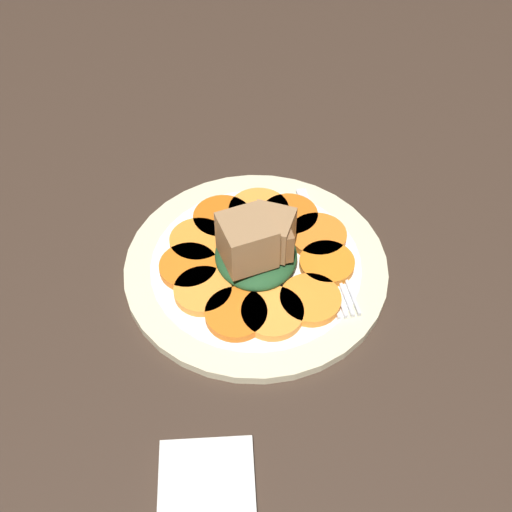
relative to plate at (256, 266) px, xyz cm
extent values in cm
cube|color=#38281E|center=(0.00, 0.00, -1.52)|extent=(120.00, 120.00, 2.00)
cylinder|color=beige|center=(0.00, 0.00, -0.02)|extent=(26.61, 26.61, 1.00)
cylinder|color=white|center=(0.00, 0.00, 0.03)|extent=(21.29, 21.29, 1.00)
cylinder|color=#D66114|center=(6.07, 3.23, 1.01)|extent=(6.22, 6.22, 0.86)
cylinder|color=orange|center=(2.91, 5.81, 1.01)|extent=(5.89, 5.89, 0.86)
cylinder|color=orange|center=(-0.52, 6.78, 1.01)|extent=(5.81, 5.81, 0.86)
cylinder|color=orange|center=(-3.65, 5.35, 1.01)|extent=(5.63, 5.63, 0.86)
cylinder|color=orange|center=(-6.56, 2.25, 1.01)|extent=(5.89, 5.89, 0.86)
cylinder|color=orange|center=(-6.65, -1.15, 1.01)|extent=(5.93, 5.93, 0.86)
cylinder|color=orange|center=(-5.31, -4.88, 1.01)|extent=(5.89, 5.89, 0.86)
cylinder|color=orange|center=(-0.89, -7.05, 1.01)|extent=(5.54, 5.54, 0.86)
cylinder|color=orange|center=(2.89, -6.60, 1.01)|extent=(5.98, 5.98, 0.86)
cylinder|color=orange|center=(5.95, -3.90, 1.01)|extent=(6.12, 6.12, 0.86)
cylinder|color=orange|center=(6.86, -0.71, 1.01)|extent=(6.50, 6.50, 0.86)
ellipsoid|color=#1E4723|center=(0.00, 0.00, 1.76)|extent=(9.13, 8.22, 2.36)
cube|color=#9E754C|center=(0.28, -1.44, 4.95)|extent=(5.17, 5.17, 4.01)
cube|color=#9E754C|center=(-1.25, 0.93, 5.32)|extent=(6.00, 6.00, 4.75)
cube|color=brown|center=(-0.85, -1.48, 4.65)|extent=(3.99, 3.99, 3.41)
cube|color=silver|center=(4.38, -6.50, 0.78)|extent=(11.72, 2.92, 0.40)
cube|color=silver|center=(-2.09, -7.52, 0.78)|extent=(1.76, 2.50, 0.40)
cube|color=silver|center=(-4.91, -8.98, 0.78)|extent=(4.60, 1.02, 0.40)
cube|color=silver|center=(-5.01, -8.32, 0.78)|extent=(4.60, 1.02, 0.40)
cube|color=silver|center=(-5.11, -7.66, 0.78)|extent=(4.60, 1.02, 0.40)
cube|color=silver|center=(-5.22, -7.01, 0.78)|extent=(4.60, 1.02, 0.40)
camera|label=1|loc=(-41.87, 2.49, 49.79)|focal=45.00mm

